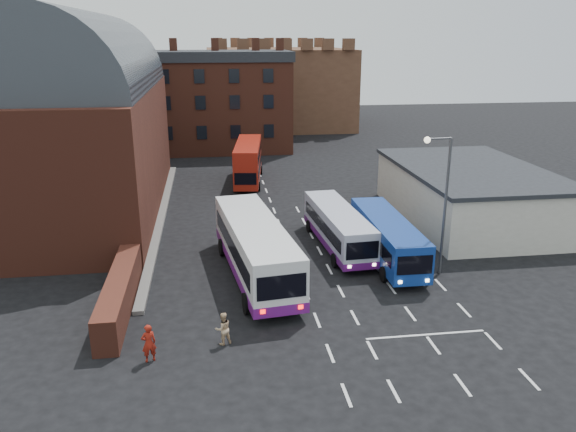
{
  "coord_description": "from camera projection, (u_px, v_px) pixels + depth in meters",
  "views": [
    {
      "loc": [
        -5.08,
        -26.22,
        14.0
      ],
      "look_at": [
        0.0,
        10.0,
        2.2
      ],
      "focal_mm": 35.0,
      "sensor_mm": 36.0,
      "label": 1
    }
  ],
  "objects": [
    {
      "name": "railway_station",
      "position": [
        78.0,
        118.0,
        45.08
      ],
      "size": [
        12.0,
        28.0,
        16.0
      ],
      "color": "#602B1E",
      "rests_on": "ground"
    },
    {
      "name": "castle_keep",
      "position": [
        277.0,
        87.0,
        90.83
      ],
      "size": [
        22.0,
        22.0,
        12.0
      ],
      "primitive_type": "cube",
      "color": "brown",
      "rests_on": "ground"
    },
    {
      "name": "bus_blue",
      "position": [
        387.0,
        236.0,
        36.19
      ],
      "size": [
        2.64,
        10.25,
        2.79
      ],
      "rotation": [
        0.0,
        0.0,
        3.14
      ],
      "color": "navy",
      "rests_on": "ground"
    },
    {
      "name": "pedestrian_beige",
      "position": [
        223.0,
        329.0,
        26.47
      ],
      "size": [
        0.94,
        0.84,
        1.61
      ],
      "primitive_type": "imported",
      "rotation": [
        0.0,
        0.0,
        3.49
      ],
      "color": "tan",
      "rests_on": "ground"
    },
    {
      "name": "brick_terrace",
      "position": [
        201.0,
        106.0,
        70.55
      ],
      "size": [
        22.0,
        10.0,
        11.0
      ],
      "primitive_type": "cube",
      "color": "brown",
      "rests_on": "ground"
    },
    {
      "name": "bus_white_outbound",
      "position": [
        255.0,
        246.0,
        33.48
      ],
      "size": [
        4.42,
        12.9,
        3.45
      ],
      "rotation": [
        0.0,
        0.0,
        0.12
      ],
      "color": "white",
      "rests_on": "ground"
    },
    {
      "name": "bus_white_inbound",
      "position": [
        338.0,
        226.0,
        38.26
      ],
      "size": [
        3.05,
        10.23,
        2.75
      ],
      "rotation": [
        0.0,
        0.0,
        3.21
      ],
      "color": "#B5B9CE",
      "rests_on": "ground"
    },
    {
      "name": "ground",
      "position": [
        314.0,
        313.0,
        29.68
      ],
      "size": [
        180.0,
        180.0,
        0.0
      ],
      "primitive_type": "plane",
      "color": "black"
    },
    {
      "name": "bus_red_double",
      "position": [
        248.0,
        162.0,
        55.27
      ],
      "size": [
        3.49,
        10.2,
        4.0
      ],
      "rotation": [
        0.0,
        0.0,
        3.02
      ],
      "color": "#A21D10",
      "rests_on": "ground"
    },
    {
      "name": "cream_building",
      "position": [
        469.0,
        193.0,
        44.19
      ],
      "size": [
        10.4,
        16.4,
        4.25
      ],
      "color": "beige",
      "rests_on": "ground"
    },
    {
      "name": "forecourt_wall",
      "position": [
        120.0,
        293.0,
        29.94
      ],
      "size": [
        1.2,
        10.0,
        1.8
      ],
      "primitive_type": "cube",
      "color": "#602B1E",
      "rests_on": "ground"
    },
    {
      "name": "street_lamp",
      "position": [
        442.0,
        193.0,
        32.98
      ],
      "size": [
        1.74,
        0.38,
        8.54
      ],
      "rotation": [
        0.0,
        0.0,
        0.06
      ],
      "color": "#4F5054",
      "rests_on": "ground"
    },
    {
      "name": "pedestrian_red",
      "position": [
        149.0,
        343.0,
        25.03
      ],
      "size": [
        0.77,
        0.63,
        1.82
      ],
      "primitive_type": "imported",
      "rotation": [
        0.0,
        0.0,
        3.48
      ],
      "color": "maroon",
      "rests_on": "ground"
    }
  ]
}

